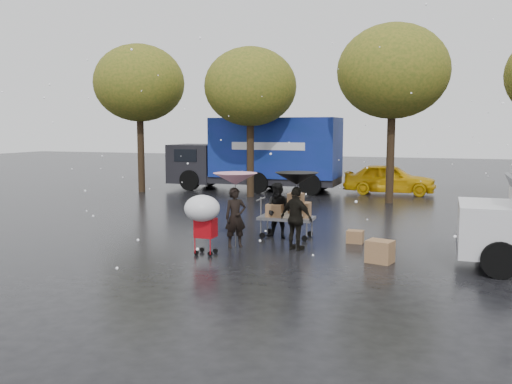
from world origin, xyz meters
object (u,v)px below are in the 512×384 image
(yellow_taxi, at_px, (389,179))
(person_pink, at_px, (235,217))
(blue_truck, at_px, (259,154))
(shopping_cart, at_px, (203,212))
(vendor_cart, at_px, (289,212))
(person_black, at_px, (296,218))

(yellow_taxi, bearing_deg, person_pink, 165.62)
(person_pink, bearing_deg, blue_truck, 68.54)
(shopping_cart, bearing_deg, yellow_taxi, 77.90)
(shopping_cart, relative_size, yellow_taxi, 0.36)
(vendor_cart, xyz_separation_m, yellow_taxi, (1.62, 11.17, -0.02))
(person_pink, height_order, person_black, person_black)
(person_black, height_order, blue_truck, blue_truck)
(vendor_cart, distance_m, blue_truck, 11.51)
(person_pink, xyz_separation_m, blue_truck, (-3.51, 12.09, 0.99))
(vendor_cart, relative_size, blue_truck, 0.18)
(vendor_cart, bearing_deg, blue_truck, 113.10)
(vendor_cart, bearing_deg, person_black, -67.50)
(person_black, relative_size, shopping_cart, 1.09)
(vendor_cart, bearing_deg, shopping_cart, -116.62)
(person_pink, relative_size, person_black, 0.96)
(blue_truck, height_order, yellow_taxi, blue_truck)
(person_black, bearing_deg, yellow_taxi, -72.43)
(vendor_cart, xyz_separation_m, blue_truck, (-4.50, 10.54, 1.03))
(person_pink, relative_size, blue_truck, 0.18)
(person_pink, bearing_deg, vendor_cart, 19.73)
(person_pink, distance_m, vendor_cart, 1.84)
(person_pink, distance_m, person_black, 1.57)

